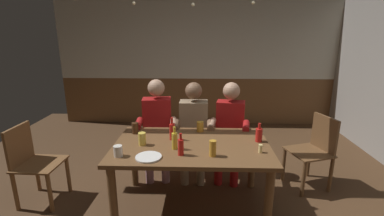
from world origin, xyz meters
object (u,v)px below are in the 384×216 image
object	(u,v)px
person_1	(193,126)
bottle_3	(172,131)
person_0	(157,124)
chair_empty_near_right	(314,149)
pint_glass_2	(118,151)
dining_table	(192,153)
pint_glass_3	(135,128)
table_candle	(260,149)
person_2	(230,126)
chair_empty_far_end	(33,162)
pint_glass_1	(213,148)
bottle_2	(175,140)
bottle_1	(181,147)
pint_glass_0	(200,127)
pint_glass_4	(142,139)
plate_0	(149,157)
bottle_0	(259,135)

from	to	relation	value
person_1	bottle_3	bearing A→B (deg)	71.14
person_1	bottle_3	xyz separation A→B (m)	(-0.21, -0.60, 0.15)
person_0	chair_empty_near_right	distance (m)	1.96
person_1	pint_glass_2	size ratio (longest dim) A/B	11.90
dining_table	pint_glass_3	world-z (taller)	pint_glass_3
table_candle	person_2	bearing A→B (deg)	102.47
chair_empty_far_end	pint_glass_2	bearing A→B (deg)	73.30
bottle_3	pint_glass_1	distance (m)	0.57
bottle_2	pint_glass_3	size ratio (longest dim) A/B	1.79
person_0	chair_empty_far_end	distance (m)	1.45
dining_table	bottle_1	bearing A→B (deg)	-109.53
chair_empty_near_right	bottle_1	world-z (taller)	bottle_1
bottle_2	pint_glass_0	xyz separation A→B (m)	(0.25, 0.50, -0.03)
dining_table	bottle_3	xyz separation A→B (m)	(-0.21, 0.12, 0.20)
pint_glass_1	pint_glass_4	distance (m)	0.74
pint_glass_2	bottle_2	bearing A→B (deg)	19.68
person_2	pint_glass_0	bearing A→B (deg)	52.23
bottle_3	person_1	bearing A→B (deg)	70.69
chair_empty_near_right	plate_0	world-z (taller)	chair_empty_near_right
bottle_1	dining_table	bearing A→B (deg)	70.47
bottle_1	pint_glass_4	xyz separation A→B (m)	(-0.41, 0.22, -0.02)
person_2	pint_glass_2	bearing A→B (deg)	52.42
person_2	chair_empty_far_end	world-z (taller)	person_2
pint_glass_1	bottle_1	bearing A→B (deg)	177.85
bottle_2	pint_glass_1	distance (m)	0.39
plate_0	bottle_0	xyz separation A→B (m)	(1.08, 0.42, 0.07)
pint_glass_4	bottle_1	bearing A→B (deg)	-28.74
dining_table	person_0	size ratio (longest dim) A/B	1.26
person_2	pint_glass_4	world-z (taller)	person_2
table_candle	plate_0	distance (m)	1.05
plate_0	pint_glass_0	world-z (taller)	pint_glass_0
bottle_1	person_0	bearing A→B (deg)	110.99
bottle_0	pint_glass_0	distance (m)	0.68
bottle_2	pint_glass_1	xyz separation A→B (m)	(0.37, -0.15, -0.01)
person_2	chair_empty_near_right	distance (m)	1.05
person_0	chair_empty_near_right	xyz separation A→B (m)	(1.94, -0.24, -0.22)
pint_glass_2	pint_glass_3	xyz separation A→B (m)	(0.02, 0.59, 0.01)
chair_empty_far_end	plate_0	bearing A→B (deg)	76.00
bottle_3	pint_glass_4	xyz separation A→B (m)	(-0.29, -0.15, -0.03)
plate_0	bottle_3	world-z (taller)	bottle_3
dining_table	bottle_3	world-z (taller)	bottle_3
plate_0	bottle_3	xyz separation A→B (m)	(0.17, 0.45, 0.09)
chair_empty_far_end	dining_table	bearing A→B (deg)	90.00
bottle_2	table_candle	bearing A→B (deg)	-4.09
pint_glass_0	pint_glass_2	xyz separation A→B (m)	(-0.75, -0.68, -0.01)
person_1	table_candle	bearing A→B (deg)	126.75
bottle_0	pint_glass_2	xyz separation A→B (m)	(-1.37, -0.40, -0.03)
pint_glass_0	plate_0	bearing A→B (deg)	-123.56
pint_glass_3	pint_glass_4	size ratio (longest dim) A/B	0.98
chair_empty_far_end	pint_glass_4	xyz separation A→B (m)	(1.24, -0.09, 0.32)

